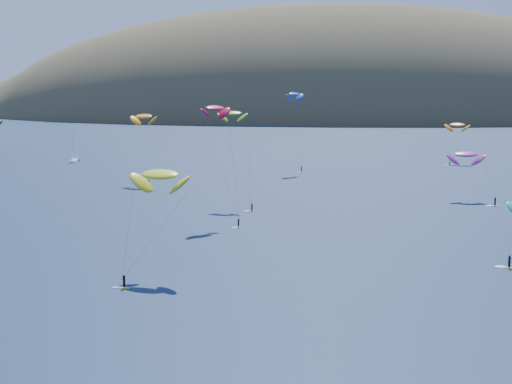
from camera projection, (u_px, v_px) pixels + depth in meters
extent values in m
ellipsoid|color=#3D3526|center=(330.00, 131.00, 605.03)|extent=(600.00, 300.00, 210.00)
ellipsoid|color=#3D3526|center=(154.00, 121.00, 648.19)|extent=(340.00, 240.00, 120.00)
ellipsoid|color=slate|center=(5.00, 110.00, 793.48)|extent=(240.00, 180.00, 44.00)
cube|color=white|center=(74.00, 161.00, 258.83)|extent=(3.29, 8.06, 0.94)
cylinder|color=white|center=(74.00, 146.00, 258.50)|extent=(0.15, 0.15, 10.96)
cube|color=yellow|center=(149.00, 185.00, 201.00)|extent=(1.41, 0.93, 0.08)
cylinder|color=black|center=(149.00, 182.00, 200.86)|extent=(0.32, 0.32, 1.46)
sphere|color=#8C6047|center=(149.00, 179.00, 200.73)|extent=(0.25, 0.25, 0.25)
ellipsoid|color=orange|center=(144.00, 116.00, 204.74)|extent=(9.66, 7.32, 4.89)
cube|color=yellow|center=(124.00, 288.00, 101.63)|extent=(1.58, 0.83, 0.08)
cylinder|color=black|center=(124.00, 281.00, 101.48)|extent=(0.35, 0.35, 1.62)
sphere|color=#8C6047|center=(124.00, 275.00, 101.34)|extent=(0.27, 0.27, 0.27)
ellipsoid|color=gold|center=(160.00, 174.00, 108.78)|extent=(10.37, 6.86, 5.31)
cube|color=yellow|center=(252.00, 211.00, 161.38)|extent=(1.43, 0.44, 0.08)
cylinder|color=black|center=(252.00, 207.00, 161.24)|extent=(0.33, 0.33, 1.52)
sphere|color=#8C6047|center=(252.00, 203.00, 161.10)|extent=(0.25, 0.25, 0.25)
ellipsoid|color=#68BC1A|center=(232.00, 113.00, 168.67)|extent=(6.83, 3.29, 3.78)
cube|color=yellow|center=(301.00, 172.00, 230.75)|extent=(1.20, 1.39, 0.08)
cylinder|color=black|center=(301.00, 169.00, 230.61)|extent=(0.34, 0.34, 1.53)
sphere|color=#8C6047|center=(301.00, 166.00, 230.47)|extent=(0.26, 0.26, 0.26)
ellipsoid|color=#1933BA|center=(294.00, 94.00, 230.47)|extent=(7.43, 8.15, 4.23)
cube|color=yellow|center=(509.00, 268.00, 112.46)|extent=(1.64, 1.12, 0.09)
cylinder|color=black|center=(509.00, 262.00, 112.30)|extent=(0.38, 0.38, 1.71)
sphere|color=#8C6047|center=(510.00, 256.00, 112.15)|extent=(0.29, 0.29, 0.29)
cube|color=yellow|center=(495.00, 206.00, 168.34)|extent=(1.64, 0.57, 0.09)
cylinder|color=black|center=(495.00, 202.00, 168.18)|extent=(0.38, 0.38, 1.73)
sphere|color=#8C6047|center=(495.00, 197.00, 168.02)|extent=(0.29, 0.29, 0.29)
ellipsoid|color=#89238C|center=(466.00, 154.00, 176.75)|extent=(9.25, 4.76, 5.02)
cube|color=yellow|center=(238.00, 227.00, 144.01)|extent=(1.13, 1.26, 0.07)
cylinder|color=black|center=(238.00, 223.00, 143.88)|extent=(0.31, 0.31, 1.40)
sphere|color=#8C6047|center=(238.00, 219.00, 143.76)|extent=(0.24, 0.24, 0.24)
ellipsoid|color=#B60934|center=(215.00, 108.00, 148.51)|extent=(7.45, 8.01, 4.18)
cube|color=yellow|center=(450.00, 165.00, 248.54)|extent=(1.36, 0.91, 0.07)
cylinder|color=black|center=(450.00, 163.00, 248.41)|extent=(0.31, 0.31, 1.42)
sphere|color=#8C6047|center=(450.00, 161.00, 248.28)|extent=(0.24, 0.24, 0.24)
ellipsoid|color=orange|center=(457.00, 125.00, 254.73)|extent=(9.38, 7.19, 4.75)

